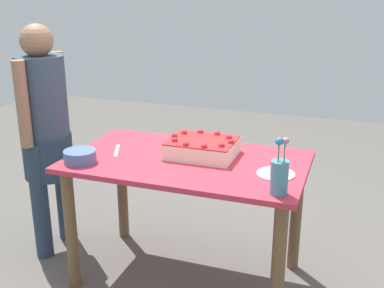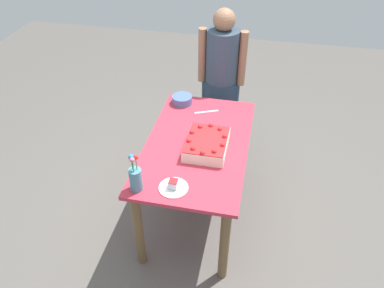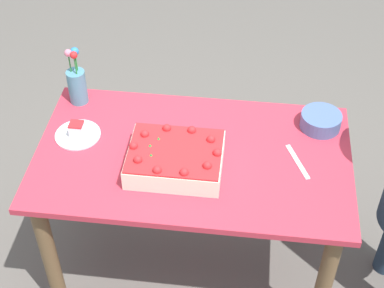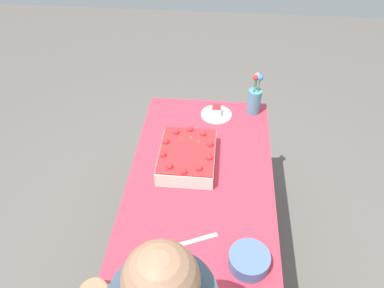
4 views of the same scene
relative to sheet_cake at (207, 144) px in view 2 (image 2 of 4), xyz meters
The scene contains 8 objects.
ground_plane 0.83m from the sheet_cake, 126.68° to the right, with size 8.00×8.00×0.00m, color #5B5651.
dining_table 0.21m from the sheet_cake, 126.68° to the right, with size 1.34×0.78×0.77m.
sheet_cake is the anchor object (origin of this frame).
serving_plate_with_slice 0.48m from the sheet_cake, 17.50° to the right, with size 0.20×0.20×0.07m.
cake_knife 0.51m from the sheet_cake, 169.77° to the right, with size 0.21×0.02×0.00m, color silver.
flower_vase 0.64m from the sheet_cake, 36.87° to the right, with size 0.09×0.09×0.29m.
fruit_bowl 0.69m from the sheet_cake, 151.39° to the right, with size 0.18×0.18×0.07m, color #4D679E.
person_standing 1.03m from the sheet_cake, behind, with size 0.31×0.45×1.49m.
Camera 2 is at (2.23, 0.43, 2.55)m, focal length 35.00 mm.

